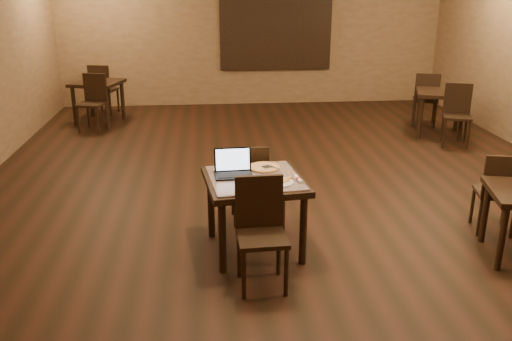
{
  "coord_description": "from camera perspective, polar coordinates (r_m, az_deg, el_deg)",
  "views": [
    {
      "loc": [
        -0.98,
        -6.57,
        2.55
      ],
      "look_at": [
        -0.54,
        -1.79,
        0.85
      ],
      "focal_mm": 38.0,
      "sensor_mm": 36.0,
      "label": 1
    }
  ],
  "objects": [
    {
      "name": "tiled_table",
      "position": [
        5.21,
        -0.14,
        -1.79
      ],
      "size": [
        1.03,
        1.03,
        0.76
      ],
      "rotation": [
        0.0,
        0.0,
        0.12
      ],
      "color": "black",
      "rests_on": "ground"
    },
    {
      "name": "spatula",
      "position": [
        5.38,
        1.14,
        0.4
      ],
      "size": [
        0.18,
        0.23,
        0.01
      ],
      "primitive_type": "cube",
      "rotation": [
        0.0,
        0.0,
        0.48
      ],
      "color": "silver",
      "rests_on": "pizza_whole"
    },
    {
      "name": "pizza_pan",
      "position": [
        5.4,
        0.9,
        0.23
      ],
      "size": [
        0.33,
        0.33,
        0.01
      ],
      "primitive_type": "cylinder",
      "color": "silver",
      "rests_on": "tiled_table"
    },
    {
      "name": "plate",
      "position": [
        5.02,
        2.55,
        -1.27
      ],
      "size": [
        0.25,
        0.25,
        0.01
      ],
      "primitive_type": "cylinder",
      "color": "white",
      "rests_on": "tiled_table"
    },
    {
      "name": "other_table_c_chair_far",
      "position": [
        6.13,
        24.15,
        -1.79
      ],
      "size": [
        0.46,
        0.46,
        0.89
      ],
      "rotation": [
        0.0,
        0.0,
        2.91
      ],
      "color": "black",
      "rests_on": "ground"
    },
    {
      "name": "other_table_a_chair_near",
      "position": [
        9.34,
        20.4,
        5.91
      ],
      "size": [
        0.54,
        0.54,
        0.98
      ],
      "rotation": [
        0.0,
        0.0,
        -0.33
      ],
      "color": "black",
      "rests_on": "ground"
    },
    {
      "name": "pizza_slice",
      "position": [
        5.02,
        2.55,
        -1.1
      ],
      "size": [
        0.27,
        0.27,
        0.02
      ],
      "primitive_type": null,
      "rotation": [
        0.0,
        0.0,
        0.62
      ],
      "color": "#F7E7A4",
      "rests_on": "plate"
    },
    {
      "name": "wall_front",
      "position": [
        2.13,
        23.5,
        -11.76
      ],
      "size": [
        8.0,
        0.02,
        3.0
      ],
      "primitive_type": "cube",
      "color": "#8D6A48",
      "rests_on": "ground"
    },
    {
      "name": "other_table_a_chair_far",
      "position": [
        10.34,
        17.46,
        7.45
      ],
      "size": [
        0.54,
        0.54,
        0.98
      ],
      "rotation": [
        0.0,
        0.0,
        2.81
      ],
      "color": "black",
      "rests_on": "ground"
    },
    {
      "name": "laptop",
      "position": [
        5.24,
        -2.43,
        0.27
      ],
      "size": [
        0.37,
        0.3,
        0.25
      ],
      "rotation": [
        0.0,
        0.0,
        0.06
      ],
      "color": "black",
      "rests_on": "tiled_table"
    },
    {
      "name": "ground",
      "position": [
        7.12,
        3.0,
        -1.53
      ],
      "size": [
        10.0,
        10.0,
        0.0
      ],
      "primitive_type": "plane",
      "color": "black",
      "rests_on": "ground"
    },
    {
      "name": "wall_back",
      "position": [
        11.66,
        -0.44,
        14.31
      ],
      "size": [
        8.0,
        0.02,
        3.0
      ],
      "primitive_type": "cube",
      "color": "#8D6A48",
      "rests_on": "ground"
    },
    {
      "name": "other_table_b_chair_far",
      "position": [
        11.18,
        -15.89,
        8.49
      ],
      "size": [
        0.53,
        0.53,
        0.99
      ],
      "rotation": [
        0.0,
        0.0,
        2.86
      ],
      "color": "black",
      "rests_on": "ground"
    },
    {
      "name": "pizza_whole",
      "position": [
        5.4,
        0.9,
        0.36
      ],
      "size": [
        0.32,
        0.32,
        0.02
      ],
      "color": "#F7E7A4",
      "rests_on": "pizza_pan"
    },
    {
      "name": "napkin_roll",
      "position": [
        5.08,
        4.5,
        -0.92
      ],
      "size": [
        0.06,
        0.17,
        0.04
      ],
      "rotation": [
        0.0,
        0.0,
        0.17
      ],
      "color": "white",
      "rests_on": "tiled_table"
    },
    {
      "name": "other_table_b_chair_near",
      "position": [
        10.05,
        -16.75,
        7.24
      ],
      "size": [
        0.53,
        0.53,
        0.99
      ],
      "rotation": [
        0.0,
        0.0,
        -0.28
      ],
      "color": "black",
      "rests_on": "ground"
    },
    {
      "name": "mural",
      "position": [
        11.67,
        2.1,
        14.55
      ],
      "size": [
        2.34,
        0.05,
        1.64
      ],
      "color": "#22557E",
      "rests_on": "wall_back"
    },
    {
      "name": "chair_main_near",
      "position": [
        4.69,
        0.49,
        -5.81
      ],
      "size": [
        0.44,
        0.44,
        0.97
      ],
      "rotation": [
        0.0,
        0.0,
        0.05
      ],
      "color": "black",
      "rests_on": "ground"
    },
    {
      "name": "other_table_a",
      "position": [
        9.82,
        18.9,
        7.16
      ],
      "size": [
        1.03,
        1.03,
        0.76
      ],
      "rotation": [
        0.0,
        0.0,
        -0.33
      ],
      "color": "black",
      "rests_on": "ground"
    },
    {
      "name": "other_table_b",
      "position": [
        10.6,
        -16.34,
        8.31
      ],
      "size": [
        1.02,
        1.02,
        0.77
      ],
      "rotation": [
        0.0,
        0.0,
        -0.28
      ],
      "color": "black",
      "rests_on": "ground"
    },
    {
      "name": "chair_main_far",
      "position": [
        5.84,
        -0.66,
        -0.96
      ],
      "size": [
        0.4,
        0.4,
        0.9
      ],
      "rotation": [
        0.0,
        0.0,
        3.17
      ],
      "color": "black",
      "rests_on": "ground"
    }
  ]
}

